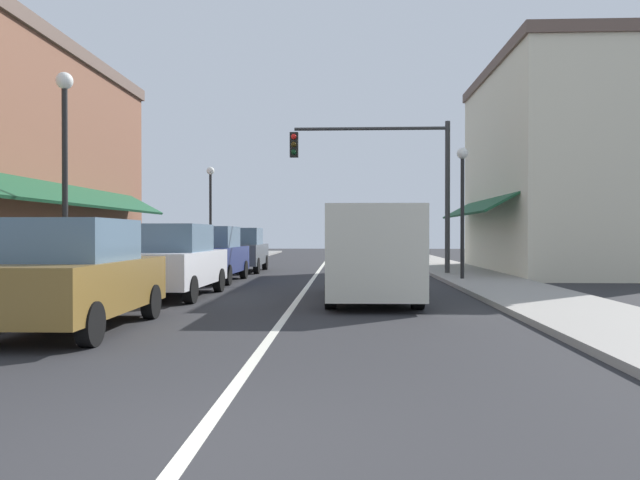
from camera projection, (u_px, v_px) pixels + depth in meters
name	position (u px, v px, depth m)	size (l,w,h in m)	color
ground_plane	(315.00, 276.00, 22.14)	(80.00, 80.00, 0.00)	#28282B
sidewalk_left	(167.00, 274.00, 22.37)	(2.60, 56.00, 0.12)	gray
sidewalk_right	(467.00, 274.00, 21.90)	(2.60, 56.00, 0.12)	gray
lane_center_stripe	(315.00, 276.00, 22.14)	(0.14, 52.00, 0.01)	silver
storefront_right_block	(562.00, 169.00, 23.68)	(6.93, 10.20, 8.18)	beige
parked_car_nearest_left	(75.00, 275.00, 9.53)	(1.84, 4.13, 1.77)	brown
parked_car_second_left	(174.00, 261.00, 14.63)	(1.85, 4.14, 1.77)	silver
parked_car_third_left	(211.00, 254.00, 19.31)	(1.83, 4.12, 1.77)	navy
parked_car_far_left	(242.00, 250.00, 24.47)	(1.83, 4.12, 1.77)	#4C5156
van_in_lane	(370.00, 251.00, 13.87)	(2.04, 5.20, 2.12)	beige
traffic_signal_mast_arm	(391.00, 169.00, 21.88)	(5.80, 0.50, 5.62)	#333333
street_lamp_left_near	(65.00, 149.00, 12.87)	(0.36, 0.36, 4.98)	black
street_lamp_right_mid	(462.00, 190.00, 19.08)	(0.36, 0.36, 4.26)	black
street_lamp_left_far	(210.00, 199.00, 27.76)	(0.36, 0.36, 4.62)	black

